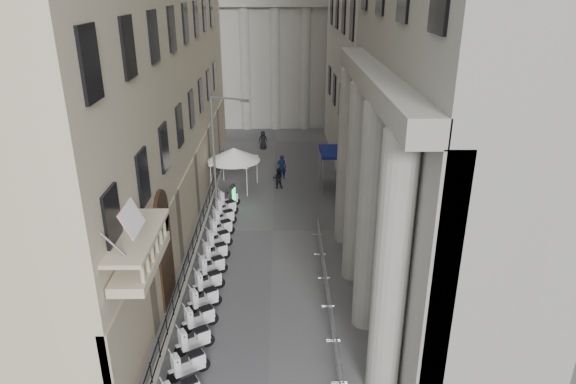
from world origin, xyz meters
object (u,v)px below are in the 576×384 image
(pedestrian_a, at_px, (282,167))
(pedestrian_b, at_px, (278,178))
(security_tent, at_px, (231,153))
(info_kiosk, at_px, (232,197))
(street_lamp, at_px, (218,147))

(pedestrian_a, relative_size, pedestrian_b, 1.22)
(security_tent, distance_m, pedestrian_a, 4.41)
(info_kiosk, height_order, pedestrian_b, info_kiosk)
(pedestrian_a, distance_m, pedestrian_b, 2.04)
(pedestrian_a, bearing_deg, info_kiosk, 71.72)
(pedestrian_a, bearing_deg, security_tent, 35.16)
(info_kiosk, bearing_deg, security_tent, 109.56)
(street_lamp, xyz_separation_m, pedestrian_a, (4.01, 6.72, -3.70))
(street_lamp, xyz_separation_m, info_kiosk, (0.67, 0.93, -3.80))
(info_kiosk, distance_m, pedestrian_a, 6.68)
(security_tent, bearing_deg, info_kiosk, -84.30)
(street_lamp, height_order, pedestrian_b, street_lamp)
(security_tent, xyz_separation_m, pedestrian_b, (3.46, -0.38, -1.82))
(security_tent, distance_m, pedestrian_b, 3.93)
(security_tent, relative_size, pedestrian_a, 2.03)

